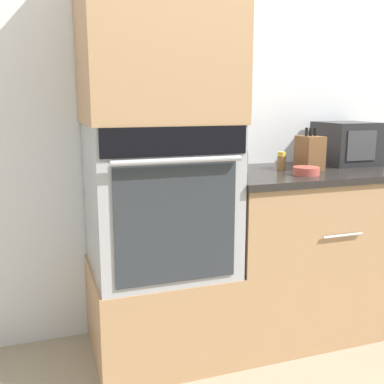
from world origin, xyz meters
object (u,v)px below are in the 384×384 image
at_px(microwave, 347,143).
at_px(condiment_jar_mid, 281,161).
at_px(bowl, 306,171).
at_px(wall_oven, 159,197).
at_px(condiment_jar_near, 243,162).
at_px(knife_block, 310,153).
at_px(condiment_jar_far, 232,161).

bearing_deg(microwave, condiment_jar_mid, -168.92).
relative_size(microwave, bowl, 2.32).
xyz_separation_m(microwave, bowl, (-0.44, -0.27, -0.10)).
distance_m(wall_oven, microwave, 1.19).
bearing_deg(bowl, condiment_jar_mid, 101.54).
bearing_deg(condiment_jar_near, condiment_jar_mid, 5.34).
xyz_separation_m(bowl, condiment_jar_near, (-0.27, 0.16, 0.04)).
height_order(knife_block, condiment_jar_near, knife_block).
bearing_deg(condiment_jar_far, bowl, -58.69).
relative_size(bowl, condiment_jar_near, 1.15).
height_order(wall_oven, condiment_jar_mid, wall_oven).
bearing_deg(wall_oven, condiment_jar_mid, 2.90).
relative_size(knife_block, condiment_jar_mid, 2.29).
xyz_separation_m(microwave, knife_block, (-0.33, -0.12, -0.03)).
height_order(bowl, condiment_jar_near, condiment_jar_near).
xyz_separation_m(microwave, condiment_jar_near, (-0.72, -0.12, -0.07)).
distance_m(microwave, condiment_jar_mid, 0.50).
relative_size(condiment_jar_mid, condiment_jar_far, 1.39).
distance_m(bowl, condiment_jar_far, 0.45).
xyz_separation_m(wall_oven, bowl, (0.72, -0.15, 0.11)).
relative_size(bowl, condiment_jar_far, 1.88).
xyz_separation_m(knife_block, condiment_jar_mid, (-0.15, 0.03, -0.04)).
bearing_deg(bowl, condiment_jar_far, 121.31).
bearing_deg(condiment_jar_mid, bowl, -78.46).
bearing_deg(condiment_jar_mid, knife_block, -11.46).
bearing_deg(microwave, knife_block, -159.22).
height_order(microwave, bowl, microwave).
height_order(knife_block, condiment_jar_mid, knife_block).
bearing_deg(knife_block, wall_oven, -179.73).
bearing_deg(bowl, microwave, 31.70).
xyz_separation_m(knife_block, bowl, (-0.11, -0.15, -0.07)).
distance_m(wall_oven, condiment_jar_near, 0.47).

